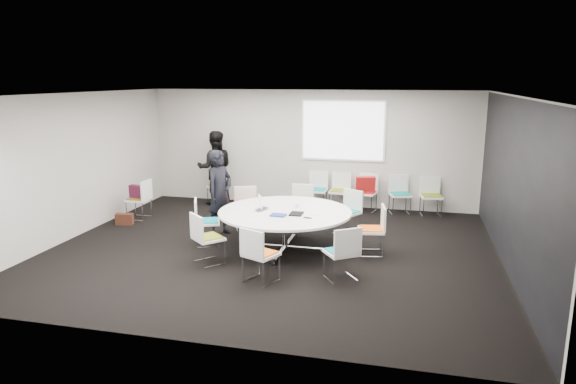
% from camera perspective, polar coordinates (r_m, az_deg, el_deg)
% --- Properties ---
extents(room_shell, '(8.08, 7.08, 2.88)m').
position_cam_1_polar(room_shell, '(9.10, -1.24, 1.96)').
color(room_shell, black).
rests_on(room_shell, ground).
extents(conference_table, '(2.40, 2.40, 0.73)m').
position_cam_1_polar(conference_table, '(9.30, -0.34, -3.13)').
color(conference_table, silver).
rests_on(conference_table, ground).
extents(projection_screen, '(1.90, 0.03, 1.35)m').
position_cam_1_polar(projection_screen, '(12.27, 6.12, 6.78)').
color(projection_screen, white).
rests_on(projection_screen, room_shell).
extents(chair_ring_a, '(0.52, 0.53, 0.88)m').
position_cam_1_polar(chair_ring_a, '(9.26, 9.26, -5.19)').
color(chair_ring_a, silver).
rests_on(chair_ring_a, ground).
extents(chair_ring_b, '(0.62, 0.62, 0.88)m').
position_cam_1_polar(chair_ring_b, '(10.36, 6.56, -3.18)').
color(chair_ring_b, silver).
rests_on(chair_ring_b, ground).
extents(chair_ring_c, '(0.48, 0.47, 0.88)m').
position_cam_1_polar(chair_ring_c, '(10.80, 1.47, -2.45)').
color(chair_ring_c, silver).
rests_on(chair_ring_c, ground).
extents(chair_ring_d, '(0.60, 0.59, 0.88)m').
position_cam_1_polar(chair_ring_d, '(10.62, -4.62, -2.76)').
color(chair_ring_d, silver).
rests_on(chair_ring_d, ground).
extents(chair_ring_e, '(0.59, 0.60, 0.88)m').
position_cam_1_polar(chair_ring_e, '(9.76, -8.97, -4.26)').
color(chair_ring_e, silver).
rests_on(chair_ring_e, ground).
extents(chair_ring_f, '(0.64, 0.64, 0.88)m').
position_cam_1_polar(chair_ring_f, '(8.80, -8.87, -6.15)').
color(chair_ring_f, silver).
rests_on(chair_ring_f, ground).
extents(chair_ring_g, '(0.60, 0.60, 0.88)m').
position_cam_1_polar(chair_ring_g, '(7.94, -3.07, -8.10)').
color(chair_ring_g, silver).
rests_on(chair_ring_g, ground).
extents(chair_ring_h, '(0.63, 0.63, 0.88)m').
position_cam_1_polar(chair_ring_h, '(8.05, 5.96, -7.85)').
color(chair_ring_h, silver).
rests_on(chair_ring_h, ground).
extents(chair_back_a, '(0.46, 0.45, 0.88)m').
position_cam_1_polar(chair_back_a, '(12.32, 3.25, -0.57)').
color(chair_back_a, silver).
rests_on(chair_back_a, ground).
extents(chair_back_b, '(0.48, 0.47, 0.88)m').
position_cam_1_polar(chair_back_b, '(12.24, 5.76, -0.71)').
color(chair_back_b, silver).
rests_on(chair_back_b, ground).
extents(chair_back_c, '(0.55, 0.54, 0.88)m').
position_cam_1_polar(chair_back_c, '(12.17, 8.65, -0.87)').
color(chair_back_c, silver).
rests_on(chair_back_c, ground).
extents(chair_back_d, '(0.56, 0.55, 0.88)m').
position_cam_1_polar(chair_back_d, '(12.12, 12.29, -1.07)').
color(chair_back_d, silver).
rests_on(chair_back_d, ground).
extents(chair_back_e, '(0.53, 0.52, 0.88)m').
position_cam_1_polar(chair_back_e, '(12.11, 15.57, -1.26)').
color(chair_back_e, silver).
rests_on(chair_back_e, ground).
extents(chair_spare_left, '(0.45, 0.46, 0.88)m').
position_cam_1_polar(chair_spare_left, '(11.86, -16.17, -1.59)').
color(chair_spare_left, silver).
rests_on(chair_spare_left, ground).
extents(chair_person_back, '(0.46, 0.45, 0.88)m').
position_cam_1_polar(chair_person_back, '(13.00, -7.74, 0.03)').
color(chair_person_back, silver).
rests_on(chair_person_back, ground).
extents(person_main, '(0.61, 0.73, 1.70)m').
position_cam_1_polar(person_main, '(10.23, -7.58, -0.10)').
color(person_main, black).
rests_on(person_main, ground).
extents(person_back, '(1.08, 0.97, 1.82)m').
position_cam_1_polar(person_back, '(12.72, -8.09, 2.66)').
color(person_back, black).
rests_on(person_back, ground).
extents(laptop, '(0.27, 0.36, 0.03)m').
position_cam_1_polar(laptop, '(9.32, -2.70, -1.94)').
color(laptop, '#333338').
rests_on(laptop, conference_table).
extents(laptop_lid, '(0.15, 0.27, 0.22)m').
position_cam_1_polar(laptop_lid, '(9.39, -3.11, -1.09)').
color(laptop_lid, silver).
rests_on(laptop_lid, conference_table).
extents(notebook_black, '(0.22, 0.30, 0.02)m').
position_cam_1_polar(notebook_black, '(9.02, 0.93, -2.43)').
color(notebook_black, black).
rests_on(notebook_black, conference_table).
extents(tablet_folio, '(0.27, 0.22, 0.03)m').
position_cam_1_polar(tablet_folio, '(8.93, -1.09, -2.58)').
color(tablet_folio, navy).
rests_on(tablet_folio, conference_table).
extents(papers_right, '(0.36, 0.36, 0.00)m').
position_cam_1_polar(papers_right, '(9.45, 2.81, -1.80)').
color(papers_right, white).
rests_on(papers_right, conference_table).
extents(papers_front, '(0.35, 0.30, 0.00)m').
position_cam_1_polar(papers_front, '(9.06, 3.42, -2.44)').
color(papers_front, silver).
rests_on(papers_front, conference_table).
extents(cup, '(0.08, 0.08, 0.09)m').
position_cam_1_polar(cup, '(9.43, 0.95, -1.54)').
color(cup, white).
rests_on(cup, conference_table).
extents(phone, '(0.16, 0.11, 0.01)m').
position_cam_1_polar(phone, '(8.79, 2.21, -2.88)').
color(phone, black).
rests_on(phone, conference_table).
extents(maroon_bag, '(0.42, 0.23, 0.28)m').
position_cam_1_polar(maroon_bag, '(11.79, -16.34, 0.04)').
color(maroon_bag, '#48132C').
rests_on(maroon_bag, chair_spare_left).
extents(brown_bag, '(0.38, 0.22, 0.24)m').
position_cam_1_polar(brown_bag, '(11.53, -17.71, -2.89)').
color(brown_bag, '#3A1C12').
rests_on(brown_bag, ground).
extents(red_jacket, '(0.47, 0.27, 0.36)m').
position_cam_1_polar(red_jacket, '(11.85, 8.60, 0.88)').
color(red_jacket, '#A51414').
rests_on(red_jacket, chair_back_c).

